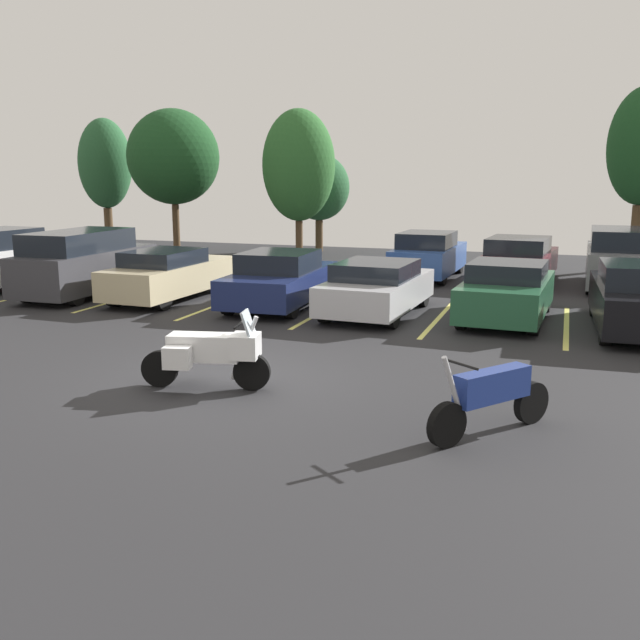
% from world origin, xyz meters
% --- Properties ---
extents(ground, '(44.00, 44.00, 0.10)m').
position_xyz_m(ground, '(0.00, 0.00, -0.05)').
color(ground, '#262628').
extents(motorcycle_touring, '(2.17, 1.04, 1.34)m').
position_xyz_m(motorcycle_touring, '(0.09, -0.66, 0.63)').
color(motorcycle_touring, black).
rests_on(motorcycle_touring, ground).
extents(motorcycle_second, '(1.46, 1.88, 1.25)m').
position_xyz_m(motorcycle_second, '(4.70, -1.32, 0.56)').
color(motorcycle_second, black).
rests_on(motorcycle_second, ground).
extents(parking_stripes, '(27.08, 4.86, 0.01)m').
position_xyz_m(parking_stripes, '(-1.82, 6.40, 0.00)').
color(parking_stripes, '#EAE066').
rests_on(parking_stripes, ground).
extents(car_charcoal, '(1.97, 4.95, 1.90)m').
position_xyz_m(car_charcoal, '(-7.72, 6.43, 0.95)').
color(car_charcoal, '#38383D').
rests_on(car_charcoal, ground).
extents(car_champagne, '(1.88, 4.69, 1.42)m').
position_xyz_m(car_champagne, '(-5.02, 6.60, 0.71)').
color(car_champagne, '#C1B289').
rests_on(car_champagne, ground).
extents(car_navy, '(2.15, 4.76, 1.48)m').
position_xyz_m(car_navy, '(-1.66, 6.69, 0.72)').
color(car_navy, navy).
rests_on(car_navy, ground).
extents(car_silver, '(2.12, 4.42, 1.36)m').
position_xyz_m(car_silver, '(1.10, 6.37, 0.68)').
color(car_silver, '#B7B7BC').
rests_on(car_silver, ground).
extents(car_green, '(2.09, 4.38, 1.44)m').
position_xyz_m(car_green, '(4.26, 6.71, 0.70)').
color(car_green, '#235638').
rests_on(car_green, ground).
extents(car_black, '(2.02, 4.71, 1.58)m').
position_xyz_m(car_black, '(7.18, 6.34, 0.76)').
color(car_black, black).
rests_on(car_black, ground).
extents(car_far_blue, '(1.96, 4.44, 1.58)m').
position_xyz_m(car_far_blue, '(1.14, 13.12, 0.77)').
color(car_far_blue, '#2D519E').
rests_on(car_far_blue, ground).
extents(car_far_maroon, '(2.31, 4.85, 1.51)m').
position_xyz_m(car_far_maroon, '(4.13, 12.92, 0.74)').
color(car_far_maroon, maroon).
rests_on(car_far_maroon, ground).
extents(car_far_grey, '(1.98, 4.63, 1.86)m').
position_xyz_m(car_far_grey, '(7.13, 12.87, 0.92)').
color(car_far_grey, slate).
rests_on(car_far_grey, ground).
extents(tree_left, '(3.90, 3.90, 6.19)m').
position_xyz_m(tree_left, '(-10.53, 16.43, 4.18)').
color(tree_left, '#4C3823').
rests_on(tree_left, ground).
extents(tree_right, '(2.45, 2.45, 6.01)m').
position_xyz_m(tree_right, '(-15.08, 17.96, 3.92)').
color(tree_right, '#4C3823').
rests_on(tree_right, ground).
extents(tree_far_right, '(2.73, 2.73, 4.36)m').
position_xyz_m(tree_far_right, '(-5.12, 19.81, 2.87)').
color(tree_far_right, '#4C3823').
rests_on(tree_far_right, ground).
extents(tree_center_right, '(2.94, 2.94, 6.05)m').
position_xyz_m(tree_center_right, '(-4.88, 16.60, 3.81)').
color(tree_center_right, '#4C3823').
rests_on(tree_center_right, ground).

